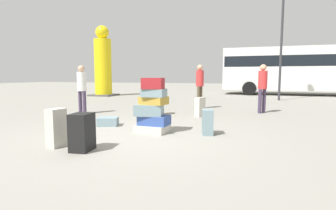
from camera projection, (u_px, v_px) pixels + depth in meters
The scene contains 14 objects.
ground_plane at pixel (133, 135), 5.81m from camera, with size 80.00×80.00×0.00m, color gray.
suitcase_tower at pixel (152, 110), 6.04m from camera, with size 0.81×0.60×1.25m.
suitcase_cream_upright_blue at pixel (200, 107), 8.45m from camera, with size 0.18×0.38×0.61m, color beige.
suitcase_cream_white_trunk at pixel (56, 128), 4.81m from camera, with size 0.23×0.30×0.70m, color beige.
suitcase_slate_right_side at pixel (108, 121), 6.90m from camera, with size 0.50×0.40×0.22m, color gray.
suitcase_tan_foreground_near at pixel (159, 103), 8.80m from camera, with size 0.18×0.35×0.78m, color #B28C33.
suitcase_black_left_side at pixel (82, 132), 4.57m from camera, with size 0.31×0.41×0.65m, color black.
suitcase_slate_foreground_far at pixel (207, 122), 5.82m from camera, with size 0.23×0.32×0.56m, color gray.
person_bearded_onlooker at pixel (200, 82), 10.36m from camera, with size 0.30×0.33×1.72m.
person_tourist_with_camera at pixel (82, 85), 8.97m from camera, with size 0.33×0.30×1.64m.
person_passerby_in_red at pixel (263, 84), 9.13m from camera, with size 0.30×0.30×1.68m.
yellow_dummy_statue at pixel (103, 65), 17.04m from camera, with size 1.52×1.52×4.45m.
parked_bus at pixel (302, 68), 17.65m from camera, with size 10.12×2.78×3.15m.
lamp_post at pixel (282, 24), 13.58m from camera, with size 0.36×0.36×5.98m.
Camera 1 is at (2.52, -5.17, 1.29)m, focal length 28.40 mm.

